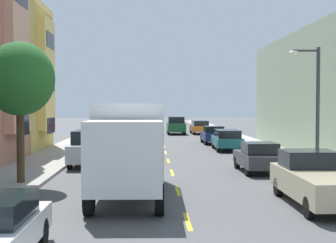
{
  "coord_description": "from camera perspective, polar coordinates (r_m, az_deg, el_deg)",
  "views": [
    {
      "loc": [
        -1.08,
        -7.06,
        3.38
      ],
      "look_at": [
        0.18,
        27.15,
        2.14
      ],
      "focal_mm": 52.94,
      "sensor_mm": 36.0,
      "label": 1
    }
  ],
  "objects": [
    {
      "name": "parked_wagon_teal",
      "position": [
        36.06,
        6.79,
        -2.04
      ],
      "size": [
        1.92,
        4.74,
        1.5
      ],
      "color": "#195B60",
      "rests_on": "ground_plane"
    },
    {
      "name": "parked_suv_black",
      "position": [
        43.5,
        -6.59,
        -1.09
      ],
      "size": [
        1.96,
        4.8,
        1.93
      ],
      "color": "black",
      "rests_on": "ground_plane"
    },
    {
      "name": "parked_hatchback_navy",
      "position": [
        41.72,
        5.21,
        -1.54
      ],
      "size": [
        1.77,
        4.01,
        1.5
      ],
      "color": "navy",
      "rests_on": "ground_plane"
    },
    {
      "name": "moving_forest_sedan",
      "position": [
        54.72,
        0.92,
        -0.43
      ],
      "size": [
        1.95,
        4.8,
        1.93
      ],
      "color": "#194C28",
      "rests_on": "ground_plane"
    },
    {
      "name": "parked_wagon_orange",
      "position": [
        55.08,
        3.66,
        -0.61
      ],
      "size": [
        1.92,
        4.74,
        1.5
      ],
      "color": "orange",
      "rests_on": "ground_plane"
    },
    {
      "name": "lane_centerline_dashes",
      "position": [
        31.75,
        -0.14,
        -4.03
      ],
      "size": [
        0.14,
        47.2,
        0.01
      ],
      "color": "yellow",
      "rests_on": "ground_plane"
    },
    {
      "name": "street_lamp",
      "position": [
        22.04,
        16.43,
        2.24
      ],
      "size": [
        1.35,
        0.28,
        5.64
      ],
      "color": "#38383D",
      "rests_on": "sidewalk_right"
    },
    {
      "name": "parked_pickup_champagne",
      "position": [
        17.32,
        16.8,
        -6.49
      ],
      "size": [
        2.03,
        5.31,
        1.73
      ],
      "color": "tan",
      "rests_on": "ground_plane"
    },
    {
      "name": "street_tree_second",
      "position": [
        21.19,
        -16.7,
        4.65
      ],
      "size": [
        2.84,
        2.84,
        5.77
      ],
      "color": "#47331E",
      "rests_on": "sidewalk_left"
    },
    {
      "name": "parked_suv_burgundy",
      "position": [
        58.84,
        -5.29,
        -0.27
      ],
      "size": [
        2.08,
        4.85,
        1.93
      ],
      "color": "maroon",
      "rests_on": "ground_plane"
    },
    {
      "name": "delivery_box_truck",
      "position": [
        18.11,
        -4.37,
        -2.55
      ],
      "size": [
        2.54,
        7.79,
        3.39
      ],
      "color": "white",
      "rests_on": "ground_plane"
    },
    {
      "name": "parked_suv_silver",
      "position": [
        27.34,
        -8.89,
        -2.97
      ],
      "size": [
        2.01,
        4.82,
        1.93
      ],
      "color": "#B2B5BA",
      "rests_on": "ground_plane"
    },
    {
      "name": "ground_plane",
      "position": [
        37.23,
        -0.43,
        -3.13
      ],
      "size": [
        160.0,
        160.0,
        0.0
      ],
      "primitive_type": "plane",
      "color": "#4C4C4F"
    },
    {
      "name": "sidewalk_right",
      "position": [
        36.15,
        11.0,
        -3.22
      ],
      "size": [
        3.2,
        120.0,
        0.14
      ],
      "primitive_type": "cube",
      "color": "#A39E93",
      "rests_on": "ground_plane"
    },
    {
      "name": "parked_hatchback_charcoal",
      "position": [
        24.72,
        10.34,
        -4.05
      ],
      "size": [
        1.78,
        4.02,
        1.5
      ],
      "color": "#333338",
      "rests_on": "ground_plane"
    },
    {
      "name": "sidewalk_left",
      "position": [
        35.72,
        -11.81,
        -3.28
      ],
      "size": [
        3.2,
        120.0,
        0.14
      ],
      "primitive_type": "cube",
      "color": "#A39E93",
      "rests_on": "ground_plane"
    }
  ]
}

